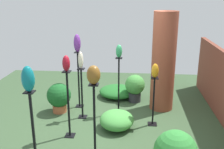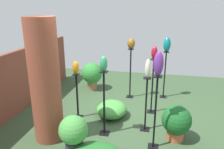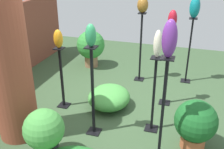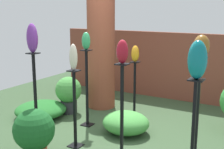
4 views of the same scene
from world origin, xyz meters
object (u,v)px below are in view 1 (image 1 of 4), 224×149
at_px(art_vase_ivory, 81,60).
at_px(potted_plant_near_pillar, 135,87).
at_px(pedestal_ivory, 82,96).
at_px(art_vase_teal, 28,79).
at_px(art_vase_violet, 77,43).
at_px(brick_pillar, 163,62).
at_px(pedestal_ruby, 69,107).
at_px(art_vase_jade, 119,51).
at_px(pedestal_amber, 153,104).
at_px(art_vase_bronze, 94,75).
at_px(pedestal_teal, 34,134).
at_px(art_vase_ruby, 66,63).
at_px(pedestal_violet, 79,82).
at_px(art_vase_amber, 155,71).
at_px(pedestal_bronze, 95,128).
at_px(potted_plant_walkway_edge, 59,96).
at_px(pedestal_jade, 119,88).

relative_size(art_vase_ivory, potted_plant_near_pillar, 0.52).
xyz_separation_m(pedestal_ivory, art_vase_teal, (1.94, -0.42, 1.04)).
bearing_deg(art_vase_violet, brick_pillar, 92.95).
height_order(pedestal_ruby, potted_plant_near_pillar, pedestal_ruby).
bearing_deg(art_vase_jade, pedestal_amber, 54.92).
bearing_deg(art_vase_ivory, art_vase_bronze, 18.21).
bearing_deg(pedestal_teal, art_vase_ruby, 163.31).
xyz_separation_m(pedestal_violet, art_vase_ruby, (1.48, 0.10, 0.89)).
relative_size(pedestal_amber, art_vase_amber, 3.57).
bearing_deg(pedestal_amber, pedestal_bronze, -35.63).
height_order(pedestal_bronze, pedestal_ruby, pedestal_bronze).
relative_size(art_vase_violet, potted_plant_walkway_edge, 0.60).
xyz_separation_m(brick_pillar, art_vase_teal, (2.65, -2.33, 0.37)).
xyz_separation_m(art_vase_violet, potted_plant_walkway_edge, (0.36, -0.43, -1.27)).
bearing_deg(pedestal_bronze, art_vase_jade, 172.53).
relative_size(art_vase_jade, art_vase_ivory, 0.79).
distance_m(pedestal_ivory, pedestal_violet, 0.65).
bearing_deg(brick_pillar, art_vase_jade, -71.28).
bearing_deg(art_vase_violet, pedestal_bronze, 18.26).
relative_size(pedestal_teal, pedestal_bronze, 0.94).
xyz_separation_m(pedestal_ruby, art_vase_violet, (-1.48, -0.10, 1.03)).
relative_size(pedestal_ruby, art_vase_bronze, 4.58).
bearing_deg(potted_plant_walkway_edge, pedestal_jade, 94.00).
bearing_deg(art_vase_jade, art_vase_amber, 54.92).
bearing_deg(art_vase_teal, art_vase_bronze, 102.10).
bearing_deg(art_vase_amber, art_vase_ivory, -97.52).
distance_m(pedestal_bronze, art_vase_jade, 2.27).
distance_m(pedestal_bronze, potted_plant_walkway_edge, 2.32).
relative_size(art_vase_teal, art_vase_violet, 0.94).
distance_m(art_vase_teal, art_vase_amber, 2.71).
bearing_deg(pedestal_violet, pedestal_ivory, 18.41).
relative_size(pedestal_jade, art_vase_bronze, 4.56).
bearing_deg(art_vase_teal, potted_plant_walkway_edge, -174.37).
xyz_separation_m(art_vase_violet, art_vase_bronze, (2.33, 0.77, -0.06)).
xyz_separation_m(art_vase_ruby, art_vase_amber, (-0.65, 1.75, -0.29)).
xyz_separation_m(art_vase_teal, art_vase_ruby, (-1.06, 0.32, -0.03)).
xyz_separation_m(pedestal_ruby, potted_plant_near_pillar, (-1.96, 1.33, -0.22)).
relative_size(pedestal_jade, pedestal_ruby, 0.99).
relative_size(art_vase_amber, potted_plant_near_pillar, 0.42).
distance_m(pedestal_amber, art_vase_ruby, 2.14).
bearing_deg(brick_pillar, pedestal_ruby, -51.77).
xyz_separation_m(pedestal_teal, potted_plant_walkway_edge, (-2.18, -0.22, -0.23)).
relative_size(pedestal_violet, pedestal_ruby, 1.04).
bearing_deg(pedestal_bronze, art_vase_violet, -161.74).
bearing_deg(art_vase_amber, art_vase_violet, -114.01).
height_order(brick_pillar, art_vase_ruby, brick_pillar).
xyz_separation_m(art_vase_ivory, art_vase_amber, (0.22, 1.65, -0.14)).
bearing_deg(art_vase_ruby, art_vase_amber, 110.56).
height_order(art_vase_violet, potted_plant_walkway_edge, art_vase_violet).
relative_size(brick_pillar, pedestal_ivory, 2.02).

